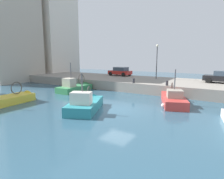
{
  "coord_description": "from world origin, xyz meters",
  "views": [
    {
      "loc": [
        -13.36,
        -7.68,
        4.32
      ],
      "look_at": [
        2.03,
        1.79,
        1.2
      ],
      "focal_mm": 30.5,
      "sensor_mm": 36.0,
      "label": 1
    }
  ],
  "objects_px": {
    "fishing_boat_green": "(77,90)",
    "quay_streetlamp": "(157,56)",
    "parked_car_red": "(120,71)",
    "mooring_bollard_mid": "(167,83)",
    "parked_car_black": "(224,77)",
    "fishing_boat_red": "(173,102)",
    "fishing_boat_teal": "(86,108)",
    "mooring_bollard_north": "(134,81)",
    "fishing_boat_yellow": "(5,103)"
  },
  "relations": [
    {
      "from": "fishing_boat_green",
      "to": "quay_streetlamp",
      "type": "distance_m",
      "value": 12.09
    },
    {
      "from": "fishing_boat_green",
      "to": "parked_car_red",
      "type": "xyz_separation_m",
      "value": [
        9.65,
        -1.01,
        1.79
      ]
    },
    {
      "from": "fishing_boat_green",
      "to": "mooring_bollard_mid",
      "type": "relative_size",
      "value": 10.29
    },
    {
      "from": "parked_car_black",
      "to": "quay_streetlamp",
      "type": "relative_size",
      "value": 0.92
    },
    {
      "from": "fishing_boat_red",
      "to": "quay_streetlamp",
      "type": "bearing_deg",
      "value": 28.07
    },
    {
      "from": "fishing_boat_teal",
      "to": "mooring_bollard_north",
      "type": "relative_size",
      "value": 10.46
    },
    {
      "from": "fishing_boat_green",
      "to": "mooring_bollard_north",
      "type": "height_order",
      "value": "fishing_boat_green"
    },
    {
      "from": "quay_streetlamp",
      "to": "fishing_boat_red",
      "type": "bearing_deg",
      "value": -151.93
    },
    {
      "from": "fishing_boat_yellow",
      "to": "fishing_boat_green",
      "type": "xyz_separation_m",
      "value": [
        8.78,
        -0.81,
        0.02
      ]
    },
    {
      "from": "fishing_boat_red",
      "to": "fishing_boat_green",
      "type": "distance_m",
      "value": 12.22
    },
    {
      "from": "mooring_bollard_mid",
      "to": "fishing_boat_yellow",
      "type": "bearing_deg",
      "value": 134.61
    },
    {
      "from": "fishing_boat_yellow",
      "to": "mooring_bollard_north",
      "type": "xyz_separation_m",
      "value": [
        11.43,
        -7.59,
        1.35
      ]
    },
    {
      "from": "mooring_bollard_mid",
      "to": "quay_streetlamp",
      "type": "height_order",
      "value": "quay_streetlamp"
    },
    {
      "from": "mooring_bollard_mid",
      "to": "fishing_boat_red",
      "type": "bearing_deg",
      "value": -153.75
    },
    {
      "from": "fishing_boat_yellow",
      "to": "parked_car_red",
      "type": "bearing_deg",
      "value": -5.63
    },
    {
      "from": "fishing_boat_teal",
      "to": "fishing_boat_yellow",
      "type": "height_order",
      "value": "fishing_boat_yellow"
    },
    {
      "from": "fishing_boat_teal",
      "to": "mooring_bollard_north",
      "type": "height_order",
      "value": "fishing_boat_teal"
    },
    {
      "from": "fishing_boat_green",
      "to": "quay_streetlamp",
      "type": "bearing_deg",
      "value": -42.67
    },
    {
      "from": "mooring_bollard_north",
      "to": "fishing_boat_green",
      "type": "bearing_deg",
      "value": 111.36
    },
    {
      "from": "fishing_boat_teal",
      "to": "mooring_bollard_mid",
      "type": "height_order",
      "value": "fishing_boat_teal"
    },
    {
      "from": "fishing_boat_green",
      "to": "quay_streetlamp",
      "type": "relative_size",
      "value": 1.17
    },
    {
      "from": "fishing_boat_yellow",
      "to": "quay_streetlamp",
      "type": "distance_m",
      "value": 19.55
    },
    {
      "from": "mooring_bollard_mid",
      "to": "quay_streetlamp",
      "type": "relative_size",
      "value": 0.11
    },
    {
      "from": "fishing_boat_red",
      "to": "fishing_boat_yellow",
      "type": "relative_size",
      "value": 0.89
    },
    {
      "from": "fishing_boat_yellow",
      "to": "mooring_bollard_mid",
      "type": "height_order",
      "value": "fishing_boat_yellow"
    },
    {
      "from": "fishing_boat_red",
      "to": "parked_car_red",
      "type": "height_order",
      "value": "fishing_boat_red"
    },
    {
      "from": "mooring_bollard_mid",
      "to": "mooring_bollard_north",
      "type": "bearing_deg",
      "value": 90.0
    },
    {
      "from": "fishing_boat_teal",
      "to": "parked_car_red",
      "type": "relative_size",
      "value": 1.45
    },
    {
      "from": "fishing_boat_yellow",
      "to": "parked_car_black",
      "type": "bearing_deg",
      "value": -45.19
    },
    {
      "from": "mooring_bollard_mid",
      "to": "fishing_boat_teal",
      "type": "bearing_deg",
      "value": 154.22
    },
    {
      "from": "fishing_boat_green",
      "to": "parked_car_red",
      "type": "bearing_deg",
      "value": -5.99
    },
    {
      "from": "fishing_boat_red",
      "to": "fishing_boat_green",
      "type": "relative_size",
      "value": 1.08
    },
    {
      "from": "fishing_boat_teal",
      "to": "mooring_bollard_mid",
      "type": "relative_size",
      "value": 10.46
    },
    {
      "from": "fishing_boat_teal",
      "to": "fishing_boat_red",
      "type": "distance_m",
      "value": 8.11
    },
    {
      "from": "fishing_boat_green",
      "to": "mooring_bollard_mid",
      "type": "bearing_deg",
      "value": -76.18
    },
    {
      "from": "fishing_boat_teal",
      "to": "quay_streetlamp",
      "type": "height_order",
      "value": "quay_streetlamp"
    },
    {
      "from": "mooring_bollard_mid",
      "to": "parked_car_red",
      "type": "bearing_deg",
      "value": 54.37
    },
    {
      "from": "fishing_boat_red",
      "to": "quay_streetlamp",
      "type": "distance_m",
      "value": 10.62
    },
    {
      "from": "fishing_boat_green",
      "to": "fishing_boat_teal",
      "type": "bearing_deg",
      "value": -132.79
    },
    {
      "from": "mooring_bollard_north",
      "to": "quay_streetlamp",
      "type": "relative_size",
      "value": 0.11
    },
    {
      "from": "parked_car_black",
      "to": "quay_streetlamp",
      "type": "height_order",
      "value": "quay_streetlamp"
    },
    {
      "from": "fishing_boat_red",
      "to": "mooring_bollard_north",
      "type": "xyz_separation_m",
      "value": [
        2.9,
        5.43,
        1.37
      ]
    },
    {
      "from": "parked_car_red",
      "to": "mooring_bollard_north",
      "type": "xyz_separation_m",
      "value": [
        -7.0,
        -5.77,
        -0.45
      ]
    },
    {
      "from": "fishing_boat_red",
      "to": "fishing_boat_yellow",
      "type": "height_order",
      "value": "fishing_boat_yellow"
    },
    {
      "from": "fishing_boat_red",
      "to": "fishing_boat_green",
      "type": "bearing_deg",
      "value": 88.82
    },
    {
      "from": "mooring_bollard_north",
      "to": "parked_car_black",
      "type": "bearing_deg",
      "value": -60.21
    },
    {
      "from": "mooring_bollard_north",
      "to": "mooring_bollard_mid",
      "type": "bearing_deg",
      "value": -90.0
    },
    {
      "from": "fishing_boat_teal",
      "to": "mooring_bollard_north",
      "type": "bearing_deg",
      "value": -1.41
    },
    {
      "from": "quay_streetlamp",
      "to": "fishing_boat_teal",
      "type": "bearing_deg",
      "value": 175.68
    },
    {
      "from": "quay_streetlamp",
      "to": "fishing_boat_yellow",
      "type": "bearing_deg",
      "value": 153.66
    }
  ]
}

